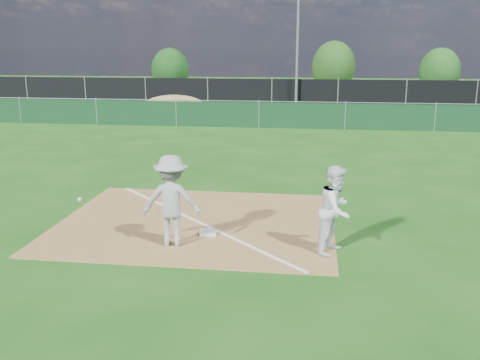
# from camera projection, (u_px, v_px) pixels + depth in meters

# --- Properties ---
(ground) EXTENTS (90.00, 90.00, 0.00)m
(ground) POSITION_uv_depth(u_px,v_px,m) (246.00, 147.00, 20.50)
(ground) COLOR #194F11
(ground) RESTS_ON ground
(infield_dirt) EXTENTS (6.00, 5.00, 0.02)m
(infield_dirt) POSITION_uv_depth(u_px,v_px,m) (197.00, 222.00, 11.85)
(infield_dirt) COLOR olive
(infield_dirt) RESTS_ON ground
(foul_line) EXTENTS (5.01, 5.01, 0.01)m
(foul_line) POSITION_uv_depth(u_px,v_px,m) (197.00, 221.00, 11.84)
(foul_line) COLOR white
(foul_line) RESTS_ON infield_dirt
(green_fence) EXTENTS (44.00, 0.05, 1.20)m
(green_fence) POSITION_uv_depth(u_px,v_px,m) (259.00, 115.00, 25.15)
(green_fence) COLOR #0D3219
(green_fence) RESTS_ON ground
(dirt_mound) EXTENTS (3.38, 2.60, 1.17)m
(dirt_mound) POSITION_uv_depth(u_px,v_px,m) (174.00, 106.00, 29.16)
(dirt_mound) COLOR #A5844F
(dirt_mound) RESTS_ON ground
(black_fence) EXTENTS (46.00, 0.04, 1.80)m
(black_fence) POSITION_uv_depth(u_px,v_px,m) (272.00, 94.00, 32.77)
(black_fence) COLOR black
(black_fence) RESTS_ON ground
(parking_lot) EXTENTS (46.00, 9.00, 0.01)m
(parking_lot) POSITION_uv_depth(u_px,v_px,m) (277.00, 100.00, 37.79)
(parking_lot) COLOR black
(parking_lot) RESTS_ON ground
(light_pole) EXTENTS (0.16, 0.16, 8.00)m
(light_pole) POSITION_uv_depth(u_px,v_px,m) (297.00, 42.00, 31.52)
(light_pole) COLOR slate
(light_pole) RESTS_ON ground
(first_base) EXTENTS (0.40, 0.40, 0.07)m
(first_base) POSITION_uv_depth(u_px,v_px,m) (208.00, 232.00, 11.05)
(first_base) COLOR white
(first_base) RESTS_ON infield_dirt
(play_at_first) EXTENTS (2.44, 0.74, 1.79)m
(play_at_first) POSITION_uv_depth(u_px,v_px,m) (172.00, 201.00, 10.26)
(play_at_first) COLOR #AFAFB1
(play_at_first) RESTS_ON infield_dirt
(runner) EXTENTS (0.93, 1.01, 1.69)m
(runner) POSITION_uv_depth(u_px,v_px,m) (336.00, 210.00, 9.94)
(runner) COLOR white
(runner) RESTS_ON ground
(car_left) EXTENTS (4.16, 1.74, 1.41)m
(car_left) POSITION_uv_depth(u_px,v_px,m) (217.00, 90.00, 37.66)
(car_left) COLOR #A1A4A9
(car_left) RESTS_ON parking_lot
(car_mid) EXTENTS (4.42, 2.49, 1.38)m
(car_mid) POSITION_uv_depth(u_px,v_px,m) (235.00, 90.00, 38.20)
(car_mid) COLOR #101832
(car_mid) RESTS_ON parking_lot
(car_right) EXTENTS (4.76, 2.31, 1.33)m
(car_right) POSITION_uv_depth(u_px,v_px,m) (357.00, 92.00, 36.47)
(car_right) COLOR black
(car_right) RESTS_ON parking_lot
(tree_left) EXTENTS (3.02, 3.02, 3.58)m
(tree_left) POSITION_uv_depth(u_px,v_px,m) (170.00, 70.00, 43.59)
(tree_left) COLOR #382316
(tree_left) RESTS_ON ground
(tree_mid) EXTENTS (3.49, 3.49, 4.14)m
(tree_mid) POSITION_uv_depth(u_px,v_px,m) (334.00, 66.00, 43.27)
(tree_mid) COLOR #382316
(tree_mid) RESTS_ON ground
(tree_right) EXTENTS (3.05, 3.05, 3.62)m
(tree_right) POSITION_uv_depth(u_px,v_px,m) (440.00, 71.00, 40.86)
(tree_right) COLOR #382316
(tree_right) RESTS_ON ground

